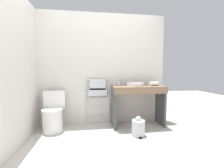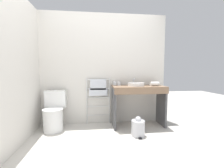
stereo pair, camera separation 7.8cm
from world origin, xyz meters
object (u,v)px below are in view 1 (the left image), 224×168
at_px(cup_near_edge, 118,83).
at_px(hair_dryer, 154,84).
at_px(cup_near_wall, 114,83).
at_px(towel_radiator, 98,91).
at_px(trash_bin, 138,127).
at_px(toilet, 53,114).
at_px(sink_basin, 135,84).

bearing_deg(cup_near_edge, hair_dryer, -14.55).
relative_size(cup_near_wall, cup_near_edge, 0.97).
bearing_deg(hair_dryer, towel_radiator, 167.32).
xyz_separation_m(cup_near_wall, trash_bin, (0.32, -0.69, -0.73)).
xyz_separation_m(cup_near_edge, trash_bin, (0.24, -0.64, -0.74)).
height_order(cup_near_wall, hair_dryer, hair_dryer).
height_order(cup_near_wall, trash_bin, cup_near_wall).
xyz_separation_m(toilet, cup_near_edge, (1.31, 0.18, 0.57)).
bearing_deg(hair_dryer, sink_basin, 173.96).
distance_m(cup_near_wall, trash_bin, 1.05).
height_order(cup_near_wall, cup_near_edge, cup_near_edge).
relative_size(toilet, cup_near_edge, 9.20).
relative_size(cup_near_wall, trash_bin, 0.23).
distance_m(towel_radiator, hair_dryer, 1.21).
height_order(towel_radiator, trash_bin, towel_radiator).
distance_m(toilet, sink_basin, 1.74).
bearing_deg(cup_near_wall, cup_near_edge, -30.69).
bearing_deg(cup_near_wall, sink_basin, -25.22).
xyz_separation_m(sink_basin, cup_near_wall, (-0.41, 0.19, 0.01)).
bearing_deg(hair_dryer, cup_near_edge, 165.45).
height_order(toilet, towel_radiator, towel_radiator).
xyz_separation_m(towel_radiator, sink_basin, (0.77, -0.22, 0.16)).
bearing_deg(towel_radiator, cup_near_wall, -4.31).
bearing_deg(towel_radiator, sink_basin, -15.94).
bearing_deg(hair_dryer, toilet, 179.74).
relative_size(cup_near_edge, trash_bin, 0.24).
distance_m(cup_near_edge, hair_dryer, 0.75).
bearing_deg(sink_basin, hair_dryer, -6.04).
distance_m(towel_radiator, trash_bin, 1.14).
distance_m(towel_radiator, sink_basin, 0.82).
height_order(towel_radiator, sink_basin, towel_radiator).
xyz_separation_m(towel_radiator, trash_bin, (0.68, -0.71, -0.56)).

